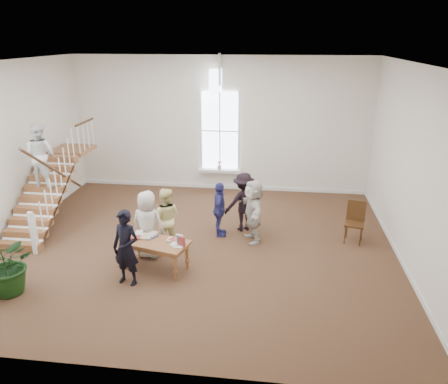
# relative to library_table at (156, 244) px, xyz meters

# --- Properties ---
(ground) EXTENTS (10.00, 10.00, 0.00)m
(ground) POSITION_rel_library_table_xyz_m (0.70, 1.30, -0.62)
(ground) COLOR #46271B
(ground) RESTS_ON ground
(room_shell) EXTENTS (10.49, 10.00, 10.00)m
(room_shell) POSITION_rel_library_table_xyz_m (0.70, 5.69, -0.22)
(room_shell) COLOR silver
(room_shell) RESTS_ON ground
(staircase) EXTENTS (1.10, 4.10, 2.92)m
(staircase) POSITION_rel_library_table_xyz_m (-3.65, 2.04, 1.00)
(staircase) COLOR brown
(staircase) RESTS_ON ground
(library_table) EXTENTS (1.64, 1.12, 0.76)m
(library_table) POSITION_rel_library_table_xyz_m (0.00, 0.00, 0.00)
(library_table) COLOR brown
(library_table) RESTS_ON ground
(police_officer) EXTENTS (0.70, 0.55, 1.68)m
(police_officer) POSITION_rel_library_table_xyz_m (-0.44, -0.67, 0.22)
(police_officer) COLOR black
(police_officer) RESTS_ON ground
(elderly_woman) EXTENTS (0.88, 0.63, 1.67)m
(elderly_woman) POSITION_rel_library_table_xyz_m (-0.34, 0.58, 0.21)
(elderly_woman) COLOR beige
(elderly_woman) RESTS_ON ground
(person_yellow) EXTENTS (0.82, 0.67, 1.58)m
(person_yellow) POSITION_rel_library_table_xyz_m (-0.04, 1.08, 0.17)
(person_yellow) COLOR #F5E999
(person_yellow) RESTS_ON ground
(woman_cluster_a) EXTENTS (0.43, 0.90, 1.49)m
(woman_cluster_a) POSITION_rel_library_table_xyz_m (1.19, 1.96, 0.12)
(woman_cluster_a) COLOR navy
(woman_cluster_a) RESTS_ON ground
(woman_cluster_b) EXTENTS (1.21, 1.03, 1.63)m
(woman_cluster_b) POSITION_rel_library_table_xyz_m (1.79, 2.41, 0.19)
(woman_cluster_b) COLOR black
(woman_cluster_b) RESTS_ON ground
(woman_cluster_c) EXTENTS (0.95, 1.62, 1.66)m
(woman_cluster_c) POSITION_rel_library_table_xyz_m (2.09, 1.76, 0.21)
(woman_cluster_c) COLOR beige
(woman_cluster_c) RESTS_ON ground
(floor_plant) EXTENTS (1.46, 1.36, 1.32)m
(floor_plant) POSITION_rel_library_table_xyz_m (-2.70, -1.36, 0.04)
(floor_plant) COLOR black
(floor_plant) RESTS_ON ground
(side_chair) EXTENTS (0.57, 0.57, 1.08)m
(side_chair) POSITION_rel_library_table_xyz_m (4.72, 2.09, -0.01)
(side_chair) COLOR #351A0E
(side_chair) RESTS_ON ground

